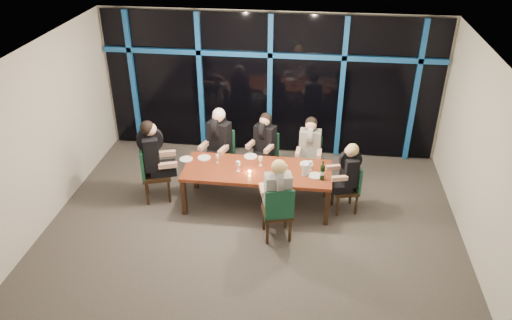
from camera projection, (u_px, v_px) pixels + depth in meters
The scene contains 29 objects.
room at pixel (251, 123), 7.44m from camera, with size 7.04×7.00×3.02m.
window_wall at pixel (271, 83), 10.21m from camera, with size 6.86×0.43×2.94m.
dining_table at pixel (257, 173), 8.79m from camera, with size 2.60×1.00×0.75m.
chair_far_left at pixel (221, 152), 9.72m from camera, with size 0.59×0.59×1.01m.
chair_far_mid at pixel (266, 153), 9.77m from camera, with size 0.56×0.56×0.94m.
chair_far_right at pixel (309, 158), 9.57m from camera, with size 0.47×0.47×0.95m.
chair_end_left at pixel (151, 170), 9.03m from camera, with size 0.63×0.63×1.07m.
chair_end_right at pixel (350, 185), 8.76m from camera, with size 0.51×0.51×0.90m.
chair_near_mid at pixel (278, 211), 7.99m from camera, with size 0.57×0.57×1.01m.
diner_far_left at pixel (218, 135), 9.45m from camera, with size 0.60×0.69×0.99m.
diner_far_mid at pixel (264, 137), 9.52m from camera, with size 0.57×0.64×0.92m.
diner_far_right at pixel (310, 142), 9.32m from camera, with size 0.49×0.60×0.93m.
diner_end_left at pixel (153, 149), 8.83m from camera, with size 0.73×0.64×1.05m.
diner_end_right at pixel (348, 168), 8.57m from camera, with size 0.61×0.52×0.88m.
diner_near_mid at pixel (278, 187), 7.87m from camera, with size 0.58×0.68×0.98m.
plate_far_left at pixel (204, 158), 9.11m from camera, with size 0.24×0.24×0.01m, color white.
plate_far_mid at pixel (250, 156), 9.16m from camera, with size 0.24×0.24×0.01m, color white.
plate_far_right at pixel (306, 164), 8.91m from camera, with size 0.24×0.24×0.01m, color white.
plate_end_left at pixel (189, 159), 9.06m from camera, with size 0.24×0.24×0.01m, color white.
plate_end_right at pixel (315, 176), 8.56m from camera, with size 0.24×0.24×0.01m, color white.
plate_near_mid at pixel (272, 179), 8.45m from camera, with size 0.24×0.24×0.01m, color white.
wine_bottle at pixel (322, 173), 8.40m from camera, with size 0.08×0.08×0.35m.
water_pitcher at pixel (305, 169), 8.54m from camera, with size 0.13×0.12×0.22m.
tea_light at pixel (250, 172), 8.66m from camera, with size 0.06×0.06×0.03m, color #FFAF4C.
wine_glass_a at pixel (238, 164), 8.64m from camera, with size 0.07×0.07×0.19m.
wine_glass_b at pixel (261, 159), 8.81m from camera, with size 0.07×0.07×0.18m.
wine_glass_c at pixel (285, 167), 8.58m from camera, with size 0.06×0.06×0.16m.
wine_glass_d at pixel (217, 157), 8.91m from camera, with size 0.06×0.06×0.16m.
wine_glass_e at pixel (310, 164), 8.68m from camera, with size 0.07×0.07×0.17m.
Camera 1 is at (0.92, -6.69, 5.20)m, focal length 35.00 mm.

